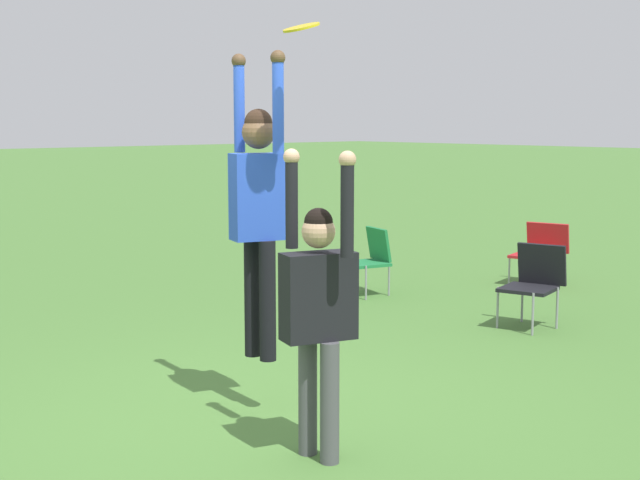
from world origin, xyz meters
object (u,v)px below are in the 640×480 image
frisbee (301,27)px  camping_chair_2 (534,279)px  person_jumping (259,198)px  person_defending (319,300)px  camping_chair_0 (372,256)px  camping_chair_3 (540,249)px

frisbee → camping_chair_2: frisbee is taller
person_jumping → person_defending: 1.18m
camping_chair_0 → camping_chair_3: (0.97, 2.13, -0.02)m
person_defending → person_jumping: bearing=-90.0°
camping_chair_0 → camping_chair_3: 2.35m
camping_chair_3 → camping_chair_2: bearing=108.2°
camping_chair_0 → camping_chair_2: 2.34m
frisbee → camping_chair_2: size_ratio=0.28×
camping_chair_0 → camping_chair_3: size_ratio=1.03×
person_defending → frisbee: bearing=-100.4°
camping_chair_3 → camping_chair_0: bearing=51.1°
camping_chair_0 → camping_chair_2: (2.34, 0.00, 0.02)m
person_jumping → camping_chair_2: 3.88m
camping_chair_0 → camping_chair_2: bearing=-164.3°
camping_chair_3 → person_jumping: bearing=90.6°
frisbee → person_defending: bearing=-28.3°
camping_chair_0 → camping_chair_3: bearing=-98.9°
person_jumping → frisbee: frisbee is taller
camping_chair_0 → camping_chair_2: camping_chair_2 is taller
camping_chair_3 → person_defending: bearing=98.1°
person_defending → camping_chair_3: person_defending is taller
frisbee → camping_chair_2: bearing=101.6°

